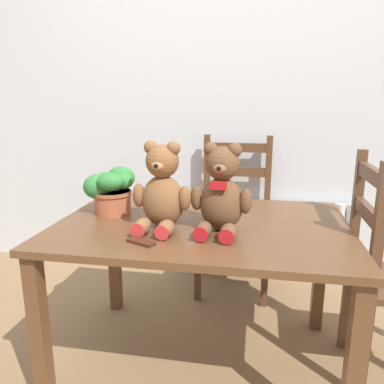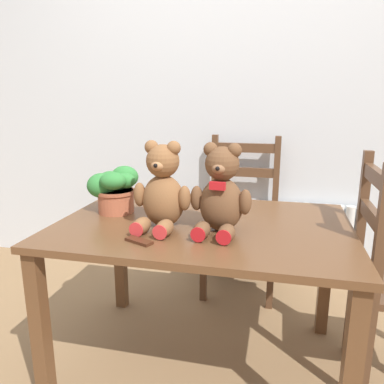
{
  "view_description": "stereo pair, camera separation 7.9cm",
  "coord_description": "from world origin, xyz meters",
  "px_view_note": "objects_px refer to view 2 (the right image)",
  "views": [
    {
      "loc": [
        0.24,
        -1.12,
        1.24
      ],
      "look_at": [
        -0.03,
        0.36,
        0.87
      ],
      "focal_mm": 35.0,
      "sensor_mm": 36.0,
      "label": 1
    },
    {
      "loc": [
        0.31,
        -1.11,
        1.24
      ],
      "look_at": [
        -0.03,
        0.36,
        0.87
      ],
      "focal_mm": 35.0,
      "sensor_mm": 36.0,
      "label": 2
    }
  ],
  "objects_px": {
    "wooden_chair_behind": "(242,218)",
    "potted_plant": "(114,188)",
    "teddy_bear_right": "(221,194)",
    "chocolate_bar": "(139,241)",
    "teddy_bear_left": "(162,191)"
  },
  "relations": [
    {
      "from": "chocolate_bar",
      "to": "potted_plant",
      "type": "bearing_deg",
      "value": 126.4
    },
    {
      "from": "potted_plant",
      "to": "chocolate_bar",
      "type": "relative_size",
      "value": 2.06
    },
    {
      "from": "wooden_chair_behind",
      "to": "potted_plant",
      "type": "bearing_deg",
      "value": 54.09
    },
    {
      "from": "teddy_bear_right",
      "to": "potted_plant",
      "type": "height_order",
      "value": "teddy_bear_right"
    },
    {
      "from": "potted_plant",
      "to": "chocolate_bar",
      "type": "distance_m",
      "value": 0.45
    },
    {
      "from": "teddy_bear_right",
      "to": "chocolate_bar",
      "type": "bearing_deg",
      "value": 39.67
    },
    {
      "from": "potted_plant",
      "to": "wooden_chair_behind",
      "type": "bearing_deg",
      "value": 54.09
    },
    {
      "from": "teddy_bear_right",
      "to": "chocolate_bar",
      "type": "height_order",
      "value": "teddy_bear_right"
    },
    {
      "from": "teddy_bear_left",
      "to": "teddy_bear_right",
      "type": "relative_size",
      "value": 1.01
    },
    {
      "from": "teddy_bear_right",
      "to": "teddy_bear_left",
      "type": "bearing_deg",
      "value": 4.55
    },
    {
      "from": "teddy_bear_left",
      "to": "potted_plant",
      "type": "relative_size",
      "value": 1.55
    },
    {
      "from": "teddy_bear_left",
      "to": "teddy_bear_right",
      "type": "height_order",
      "value": "teddy_bear_left"
    },
    {
      "from": "teddy_bear_right",
      "to": "potted_plant",
      "type": "xyz_separation_m",
      "value": [
        -0.54,
        0.16,
        -0.04
      ]
    },
    {
      "from": "teddy_bear_left",
      "to": "potted_plant",
      "type": "xyz_separation_m",
      "value": [
        -0.29,
        0.16,
        -0.04
      ]
    },
    {
      "from": "wooden_chair_behind",
      "to": "teddy_bear_right",
      "type": "relative_size",
      "value": 2.78
    }
  ]
}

